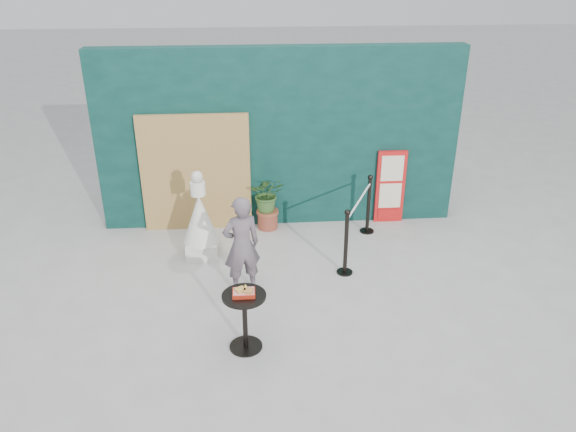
% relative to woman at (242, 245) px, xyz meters
% --- Properties ---
extents(ground, '(60.00, 60.00, 0.00)m').
position_rel_woman_xyz_m(ground, '(0.66, -0.92, -0.71)').
color(ground, '#ADAAA5').
rests_on(ground, ground).
extents(back_wall, '(6.00, 0.30, 3.00)m').
position_rel_woman_xyz_m(back_wall, '(0.66, 2.23, 0.79)').
color(back_wall, '#092B28').
rests_on(back_wall, ground).
extents(bamboo_fence, '(1.80, 0.08, 2.00)m').
position_rel_woman_xyz_m(bamboo_fence, '(-0.74, 2.02, 0.29)').
color(bamboo_fence, tan).
rests_on(bamboo_fence, ground).
extents(woman, '(0.60, 0.48, 1.43)m').
position_rel_woman_xyz_m(woman, '(0.00, 0.00, 0.00)').
color(woman, '#65565F').
rests_on(woman, ground).
extents(menu_board, '(0.50, 0.07, 1.30)m').
position_rel_woman_xyz_m(menu_board, '(2.56, 2.03, -0.06)').
color(menu_board, red).
rests_on(menu_board, ground).
extents(statue, '(0.55, 0.55, 1.41)m').
position_rel_woman_xyz_m(statue, '(-0.63, 1.03, -0.14)').
color(statue, silver).
rests_on(statue, ground).
extents(cafe_table, '(0.52, 0.52, 0.75)m').
position_rel_woman_xyz_m(cafe_table, '(0.03, -1.27, -0.22)').
color(cafe_table, black).
rests_on(cafe_table, ground).
extents(food_basket, '(0.26, 0.19, 0.11)m').
position_rel_woman_xyz_m(food_basket, '(0.03, -1.27, 0.07)').
color(food_basket, '#AB2512').
rests_on(food_basket, cafe_table).
extents(planter, '(0.56, 0.49, 0.95)m').
position_rel_woman_xyz_m(planter, '(0.43, 1.92, -0.16)').
color(planter, brown).
rests_on(planter, ground).
extents(stanchion_barrier, '(0.84, 1.54, 1.03)m').
position_rel_woman_xyz_m(stanchion_barrier, '(1.81, 1.00, -0.22)').
color(stanchion_barrier, black).
rests_on(stanchion_barrier, ground).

